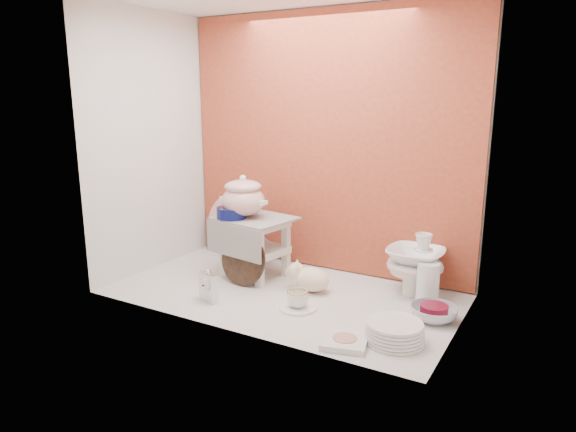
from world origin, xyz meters
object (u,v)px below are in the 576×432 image
(crystal_bowl, at_px, (434,313))
(step_stool, at_px, (255,247))
(soup_tureen, at_px, (243,196))
(gold_rim_teacup, at_px, (298,299))
(blue_white_vase, at_px, (252,242))
(dinner_plate_stack, at_px, (394,332))
(plush_pig, at_px, (312,279))
(floral_platter, at_px, (234,224))
(porcelain_tower, at_px, (415,263))
(mantel_clock, at_px, (208,286))

(crystal_bowl, bearing_deg, step_stool, 174.90)
(soup_tureen, relative_size, gold_rim_teacup, 2.65)
(blue_white_vase, height_order, dinner_plate_stack, blue_white_vase)
(plush_pig, bearing_deg, dinner_plate_stack, -13.16)
(step_stool, xyz_separation_m, gold_rim_teacup, (0.45, -0.30, -0.12))
(floral_platter, bearing_deg, blue_white_vase, -21.04)
(crystal_bowl, distance_m, porcelain_tower, 0.36)
(floral_platter, bearing_deg, dinner_plate_stack, -27.26)
(blue_white_vase, xyz_separation_m, crystal_bowl, (1.22, -0.31, -0.09))
(step_stool, height_order, floral_platter, floral_platter)
(soup_tureen, xyz_separation_m, dinner_plate_stack, (1.02, -0.37, -0.43))
(soup_tureen, distance_m, blue_white_vase, 0.44)
(soup_tureen, bearing_deg, floral_platter, 133.17)
(blue_white_vase, xyz_separation_m, porcelain_tower, (1.05, -0.03, 0.05))
(step_stool, xyz_separation_m, floral_platter, (-0.35, 0.28, 0.03))
(plush_pig, distance_m, porcelain_tower, 0.55)
(step_stool, bearing_deg, floral_platter, 150.28)
(step_stool, distance_m, soup_tureen, 0.30)
(gold_rim_teacup, height_order, porcelain_tower, porcelain_tower)
(floral_platter, relative_size, blue_white_vase, 1.66)
(mantel_clock, bearing_deg, crystal_bowl, 34.18)
(plush_pig, distance_m, crystal_bowl, 0.66)
(soup_tureen, xyz_separation_m, porcelain_tower, (0.94, 0.21, -0.30))
(crystal_bowl, bearing_deg, dinner_plate_stack, -106.94)
(floral_platter, relative_size, porcelain_tower, 1.22)
(step_stool, relative_size, soup_tureen, 1.43)
(blue_white_vase, distance_m, gold_rim_teacup, 0.80)
(plush_pig, bearing_deg, blue_white_vase, 171.25)
(plush_pig, distance_m, dinner_plate_stack, 0.66)
(floral_platter, relative_size, gold_rim_teacup, 3.82)
(blue_white_vase, distance_m, crystal_bowl, 1.27)
(mantel_clock, bearing_deg, plush_pig, 59.42)
(gold_rim_teacup, bearing_deg, mantel_clock, -162.98)
(soup_tureen, distance_m, gold_rim_teacup, 0.71)
(gold_rim_teacup, bearing_deg, porcelain_tower, 47.99)
(step_stool, height_order, mantel_clock, step_stool)
(step_stool, xyz_separation_m, blue_white_vase, (-0.17, 0.21, -0.05))
(step_stool, distance_m, gold_rim_teacup, 0.55)
(soup_tureen, distance_m, floral_platter, 0.50)
(plush_pig, xyz_separation_m, dinner_plate_stack, (0.57, -0.33, -0.03))
(blue_white_vase, relative_size, crystal_bowl, 1.13)
(mantel_clock, bearing_deg, dinner_plate_stack, 18.76)
(step_stool, height_order, crystal_bowl, step_stool)
(blue_white_vase, distance_m, dinner_plate_stack, 1.29)
(dinner_plate_stack, xyz_separation_m, porcelain_tower, (-0.09, 0.58, 0.12))
(gold_rim_teacup, distance_m, crystal_bowl, 0.65)
(floral_platter, bearing_deg, step_stool, -39.18)
(soup_tureen, bearing_deg, dinner_plate_stack, -19.69)
(blue_white_vase, relative_size, dinner_plate_stack, 0.94)
(soup_tureen, xyz_separation_m, blue_white_vase, (-0.11, 0.24, -0.35))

